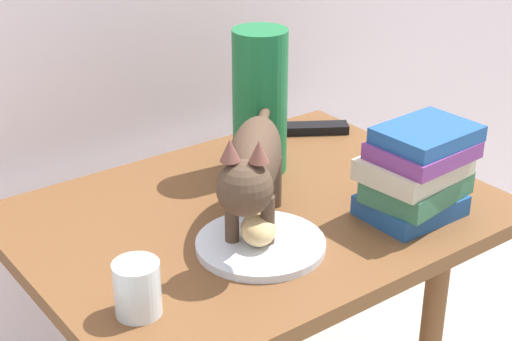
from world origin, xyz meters
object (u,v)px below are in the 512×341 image
Objects in this scene: cat at (253,164)px; tv_remote at (315,128)px; green_vase at (260,102)px; candle_jar at (138,291)px; bread_roll at (258,229)px; book_stack at (417,172)px; plate at (261,244)px; side_table at (256,247)px.

tv_remote is (0.39, 0.28, -0.12)m from cat.
candle_jar is at bearing -146.53° from green_vase.
green_vase is (0.20, 0.26, 0.11)m from bread_roll.
plate is at bearing 165.76° from book_stack.
side_table is 0.23m from cat.
candle_jar is 0.57× the size of tv_remote.
plate is 0.14m from cat.
green_vase reaches higher than side_table.
green_vase is 0.55m from candle_jar.
tv_remote reaches higher than side_table.
book_stack reaches higher than tv_remote.
plate reaches higher than side_table.
plate is at bearing -123.60° from side_table.
cat reaches higher than book_stack.
green_vase reaches higher than bread_roll.
candle_jar is (-0.26, -0.04, 0.03)m from plate.
book_stack is at bearing -3.61° from candle_jar.
candle_jar is (-0.25, -0.04, -0.00)m from bread_roll.
book_stack is at bearing -14.24° from plate.
cat reaches higher than tv_remote.
green_vase is 1.95× the size of tv_remote.
plate is 0.26m from candle_jar.
book_stack reaches higher than side_table.
cat is at bearing 62.12° from bread_roll.
tv_remote is at bearing 74.21° from book_stack.
side_table is 0.19m from bread_roll.
tv_remote is at bearing 39.28° from plate.
book_stack is 0.55m from candle_jar.
book_stack is 2.39× the size of candle_jar.
green_vase is 3.44× the size of candle_jar.
side_table is 10.17× the size of candle_jar.
cat is 1.83× the size of book_stack.
side_table is 10.81× the size of bread_roll.
side_table is at bearing 25.07° from candle_jar.
green_vase is (0.17, 0.20, 0.01)m from cat.
book_stack is (0.29, -0.07, 0.08)m from plate.
green_vase is at bearing 50.48° from cat.
cat is 4.37× the size of candle_jar.
side_table is 0.41m from tv_remote.
bread_roll is 0.22× the size of cat.
plate is at bearing -108.25° from tv_remote.
side_table is 2.33× the size of cat.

